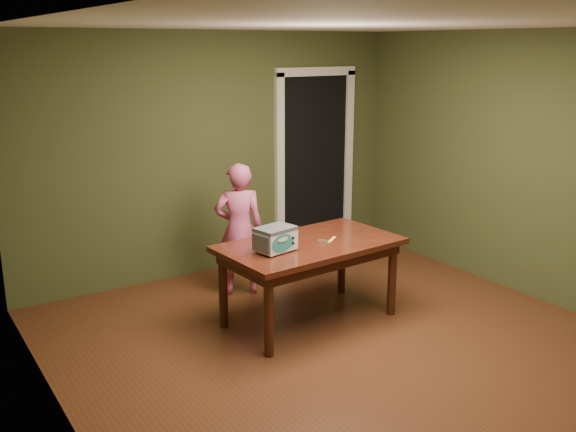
% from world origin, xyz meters
% --- Properties ---
extents(floor, '(5.00, 5.00, 0.00)m').
position_xyz_m(floor, '(0.00, 0.00, 0.00)').
color(floor, '#572E18').
rests_on(floor, ground).
extents(room_shell, '(4.52, 5.02, 2.61)m').
position_xyz_m(room_shell, '(0.00, 0.00, 1.71)').
color(room_shell, '#414927').
rests_on(room_shell, ground).
extents(doorway, '(1.10, 0.66, 2.25)m').
position_xyz_m(doorway, '(1.30, 2.78, 1.06)').
color(doorway, black).
rests_on(doorway, ground).
extents(dining_table, '(1.66, 1.01, 0.75)m').
position_xyz_m(dining_table, '(0.04, 0.77, 0.65)').
color(dining_table, '#39160D').
rests_on(dining_table, floor).
extents(toy_oven, '(0.38, 0.29, 0.21)m').
position_xyz_m(toy_oven, '(-0.35, 0.71, 0.87)').
color(toy_oven, '#4C4F54').
rests_on(toy_oven, dining_table).
extents(baking_pan, '(0.10, 0.10, 0.02)m').
position_xyz_m(baking_pan, '(0.12, 0.69, 0.76)').
color(baking_pan, silver).
rests_on(baking_pan, dining_table).
extents(spatula, '(0.16, 0.13, 0.01)m').
position_xyz_m(spatula, '(0.25, 0.71, 0.75)').
color(spatula, '#F8ED6B').
rests_on(spatula, dining_table).
extents(child, '(0.58, 0.49, 1.34)m').
position_xyz_m(child, '(-0.16, 1.70, 0.67)').
color(child, '#D4578B').
rests_on(child, floor).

